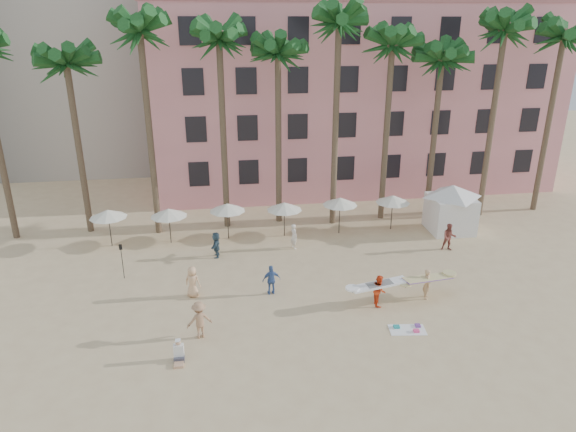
# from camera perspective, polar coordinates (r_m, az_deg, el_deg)

# --- Properties ---
(ground) EXTENTS (120.00, 120.00, 0.00)m
(ground) POSITION_cam_1_polar(r_m,az_deg,el_deg) (26.31, 5.72, -12.65)
(ground) COLOR #D1B789
(ground) RESTS_ON ground
(pink_hotel) EXTENTS (35.00, 14.00, 16.00)m
(pink_hotel) POSITION_cam_1_polar(r_m,az_deg,el_deg) (49.32, 6.80, 13.17)
(pink_hotel) COLOR pink
(pink_hotel) RESTS_ON ground
(palm_row) EXTENTS (44.40, 5.40, 16.30)m
(palm_row) POSITION_cam_1_polar(r_m,az_deg,el_deg) (36.77, 1.42, 18.50)
(palm_row) COLOR brown
(palm_row) RESTS_ON ground
(umbrella_row) EXTENTS (22.50, 2.70, 2.73)m
(umbrella_row) POSITION_cam_1_polar(r_m,az_deg,el_deg) (35.93, -3.57, 1.05)
(umbrella_row) COLOR #332B23
(umbrella_row) RESTS_ON ground
(cabana) EXTENTS (4.63, 4.63, 3.50)m
(cabana) POSITION_cam_1_polar(r_m,az_deg,el_deg) (39.00, 17.70, 1.28)
(cabana) COLOR white
(cabana) RESTS_ON ground
(beach_towel) EXTENTS (1.91, 1.22, 0.14)m
(beach_towel) POSITION_cam_1_polar(r_m,az_deg,el_deg) (26.99, 13.21, -12.13)
(beach_towel) COLOR white
(beach_towel) RESTS_ON ground
(carrier_yellow) EXTENTS (3.09, 1.51, 1.76)m
(carrier_yellow) POSITION_cam_1_polar(r_m,az_deg,el_deg) (29.56, 15.23, -7.09)
(carrier_yellow) COLOR tan
(carrier_yellow) RESTS_ON ground
(carrier_white) EXTENTS (3.19, 1.12, 1.75)m
(carrier_white) POSITION_cam_1_polar(r_m,az_deg,el_deg) (28.37, 10.09, -8.00)
(carrier_white) COLOR #EC4218
(carrier_white) RESTS_ON ground
(beachgoers) EXTENTS (17.90, 10.57, 1.91)m
(beachgoers) POSITION_cam_1_polar(r_m,az_deg,el_deg) (30.32, -1.76, -5.73)
(beachgoers) COLOR #43629D
(beachgoers) RESTS_ON ground
(paddle) EXTENTS (0.18, 0.04, 2.23)m
(paddle) POSITION_cam_1_polar(r_m,az_deg,el_deg) (31.99, -17.99, -4.35)
(paddle) COLOR black
(paddle) RESTS_ON ground
(seated_man) EXTENTS (0.47, 0.82, 1.07)m
(seated_man) POSITION_cam_1_polar(r_m,az_deg,el_deg) (24.54, -12.04, -14.78)
(seated_man) COLOR #3F3F4C
(seated_man) RESTS_ON ground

